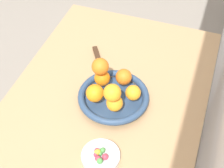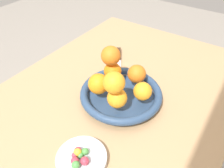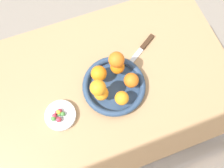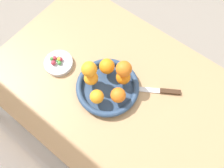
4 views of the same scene
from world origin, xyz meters
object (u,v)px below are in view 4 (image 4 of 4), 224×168
object	(u,v)px
orange_5	(89,69)
fruit_bowl	(108,87)
candy_ball_3	(52,59)
knife	(156,90)
orange_1	(97,97)
candy_ball_2	(54,58)
orange_6	(124,69)
dining_table	(113,92)
candy_ball_6	(53,63)
candy_ball_5	(58,61)
candy_dish	(59,63)
orange_2	(118,95)
orange_3	(123,77)
orange_4	(107,66)
candy_ball_0	(58,58)
candy_ball_4	(59,59)
orange_0	(91,78)
candy_ball_1	(60,59)

from	to	relation	value
orange_5	fruit_bowl	bearing A→B (deg)	-164.66
candy_ball_3	knife	size ratio (longest dim) A/B	0.09
orange_1	candy_ball_2	size ratio (longest dim) A/B	2.95
orange_6	orange_5	bearing A→B (deg)	38.24
dining_table	candy_ball_6	distance (m)	0.31
orange_1	candy_ball_5	world-z (taller)	orange_1
dining_table	candy_dish	xyz separation A→B (m)	(0.26, 0.07, 0.10)
fruit_bowl	orange_2	size ratio (longest dim) A/B	4.34
fruit_bowl	orange_3	size ratio (longest dim) A/B	4.46
orange_1	orange_4	distance (m)	0.14
orange_5	candy_ball_0	size ratio (longest dim) A/B	4.25
orange_4	candy_ball_3	bearing A→B (deg)	24.27
candy_ball_0	candy_ball_4	bearing A→B (deg)	165.88
orange_6	orange_1	bearing A→B (deg)	78.52
orange_0	knife	size ratio (longest dim) A/B	0.26
dining_table	candy_ball_6	world-z (taller)	candy_ball_6
fruit_bowl	candy_ball_4	size ratio (longest dim) A/B	12.75
fruit_bowl	orange_5	bearing A→B (deg)	15.34
orange_5	candy_ball_6	size ratio (longest dim) A/B	2.90
orange_0	candy_ball_3	xyz separation A→B (m)	(0.22, 0.02, -0.04)
orange_2	candy_ball_0	xyz separation A→B (m)	(0.33, 0.01, -0.04)
orange_5	orange_3	bearing A→B (deg)	-144.39
orange_0	candy_ball_6	bearing A→B (deg)	10.01
fruit_bowl	candy_ball_5	xyz separation A→B (m)	(0.26, 0.04, 0.01)
candy_ball_0	orange_2	bearing A→B (deg)	-178.14
candy_ball_0	knife	world-z (taller)	candy_ball_0
orange_6	candy_ball_3	xyz separation A→B (m)	(0.32, 0.11, -0.10)
candy_ball_2	candy_ball_5	bearing A→B (deg)	178.61
candy_dish	knife	bearing A→B (deg)	-158.90
orange_1	candy_ball_2	bearing A→B (deg)	-6.88
candy_ball_2	candy_ball_1	bearing A→B (deg)	-154.47
orange_2	candy_ball_4	size ratio (longest dim) A/B	2.94
orange_2	candy_ball_3	xyz separation A→B (m)	(0.35, 0.03, -0.04)
orange_5	candy_ball_1	bearing A→B (deg)	2.63
dining_table	candy_ball_1	world-z (taller)	candy_ball_1
candy_dish	knife	xyz separation A→B (m)	(-0.43, -0.17, -0.01)
candy_ball_1	candy_ball_4	distance (m)	0.00
orange_3	knife	size ratio (longest dim) A/B	0.27
orange_5	candy_ball_1	size ratio (longest dim) A/B	3.12
candy_ball_0	candy_ball_4	size ratio (longest dim) A/B	0.69
candy_dish	orange_0	size ratio (longest dim) A/B	2.15
orange_6	candy_ball_0	xyz separation A→B (m)	(0.30, 0.09, -0.10)
orange_0	candy_ball_3	world-z (taller)	orange_0
dining_table	candy_ball_5	size ratio (longest dim) A/B	75.85
orange_1	candy_ball_5	bearing A→B (deg)	-7.31
orange_0	candy_ball_1	bearing A→B (deg)	0.58
candy_ball_3	candy_ball_0	bearing A→B (deg)	-131.15
candy_ball_1	knife	bearing A→B (deg)	-160.34
candy_ball_5	orange_6	bearing A→B (deg)	-160.05
candy_dish	orange_4	bearing A→B (deg)	-154.60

